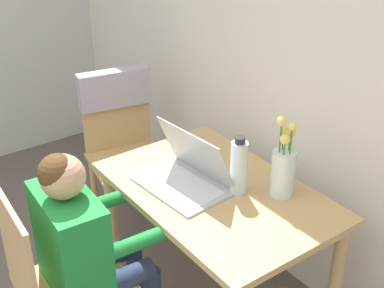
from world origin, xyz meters
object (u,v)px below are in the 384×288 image
(flower_vase, at_px, (283,168))
(water_bottle, at_px, (239,167))
(person_seated, at_px, (85,243))
(chair_spare, at_px, (121,127))
(laptop, at_px, (188,172))

(flower_vase, relative_size, water_bottle, 1.38)
(person_seated, bearing_deg, chair_spare, -33.36)
(laptop, distance_m, flower_vase, 0.38)
(laptop, xyz_separation_m, flower_vase, (0.28, 0.25, 0.07))
(flower_vase, distance_m, water_bottle, 0.17)
(chair_spare, xyz_separation_m, flower_vase, (1.10, 0.11, 0.23))
(laptop, bearing_deg, person_seated, -94.69)
(laptop, bearing_deg, water_bottle, 32.44)
(chair_spare, relative_size, water_bottle, 3.69)
(chair_spare, relative_size, person_seated, 0.88)
(flower_vase, xyz_separation_m, water_bottle, (-0.11, -0.13, -0.01))
(laptop, relative_size, water_bottle, 1.59)
(chair_spare, height_order, laptop, laptop)
(chair_spare, height_order, person_seated, person_seated)
(flower_vase, bearing_deg, laptop, -137.46)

